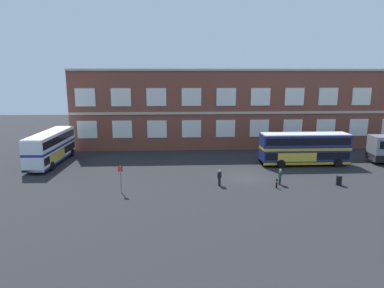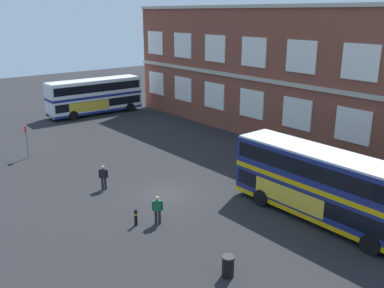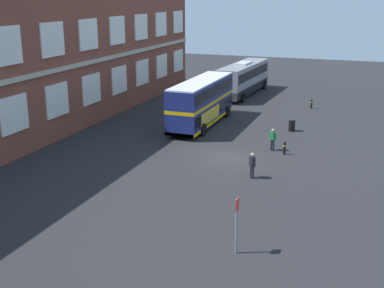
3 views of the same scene
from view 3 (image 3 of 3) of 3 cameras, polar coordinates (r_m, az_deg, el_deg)
ground_plane at (r=37.22m, az=0.94°, el=-1.26°), size 120.00×120.00×0.00m
brick_terminal_building at (r=45.51m, az=-17.58°, el=8.94°), size 51.53×8.19×12.14m
double_decker_middle at (r=45.23m, az=1.09°, el=4.81°), size 11.00×2.87×4.07m
touring_coach at (r=59.38m, az=5.82°, el=7.37°), size 12.12×3.39×3.80m
waiting_passenger at (r=38.51m, az=9.10°, el=0.60°), size 0.44×0.58×1.70m
second_passenger at (r=32.59m, az=6.81°, el=-2.30°), size 0.50×0.55×1.70m
bus_stand_flag at (r=23.11m, az=5.06°, el=-8.60°), size 0.44×0.10×2.70m
station_litter_bin at (r=44.36m, az=11.20°, el=2.09°), size 0.60×0.60×1.03m
safety_bollard_west at (r=37.84m, az=10.41°, el=-0.45°), size 0.19×0.19×0.95m
safety_bollard_east at (r=53.54m, az=13.34°, el=4.43°), size 0.19×0.19×0.95m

